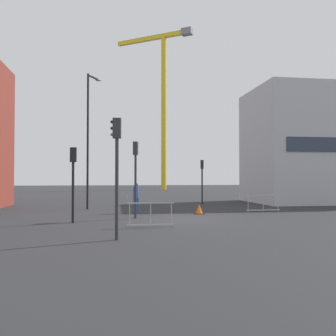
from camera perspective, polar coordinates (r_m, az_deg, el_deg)
ground at (r=19.15m, az=2.74°, el=-7.92°), size 160.00×160.00×0.00m
office_block at (r=34.93m, az=22.76°, el=3.06°), size 12.58×7.68×9.65m
construction_crane at (r=65.92m, az=-0.80°, el=11.83°), size 12.63×8.95×27.33m
streetlamp_tall at (r=26.05m, az=-12.03°, el=5.44°), size 0.94×1.35×9.24m
traffic_light_near at (r=30.12m, az=5.25°, el=-0.95°), size 0.31×0.39×3.55m
traffic_light_verge at (r=13.01m, az=-7.88°, el=1.46°), size 0.38×0.27×4.23m
traffic_light_median at (r=18.23m, az=-14.37°, el=-0.55°), size 0.33×0.39×3.59m
traffic_light_far at (r=19.68m, az=-5.00°, el=0.17°), size 0.30×0.39×4.05m
pedestrian_walking at (r=22.66m, az=-4.93°, el=-4.17°), size 0.34×0.34×1.84m
safety_barrier_mid_span at (r=24.24m, az=14.40°, el=-5.17°), size 2.21×0.07×1.08m
safety_barrier_right_run at (r=16.22m, az=-2.69°, el=-7.11°), size 2.02×0.10×1.08m
safety_barrier_left_run at (r=28.84m, az=-6.26°, el=-4.60°), size 1.95×0.11×1.08m
traffic_cone_orange at (r=22.16m, az=4.80°, el=-6.35°), size 0.56×0.56×0.57m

